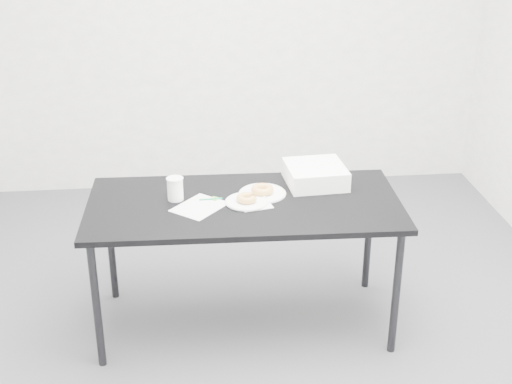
{
  "coord_description": "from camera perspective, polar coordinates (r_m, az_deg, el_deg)",
  "views": [
    {
      "loc": [
        -0.3,
        -3.36,
        2.36
      ],
      "look_at": [
        0.04,
        0.02,
        0.81
      ],
      "focal_mm": 50.0,
      "sensor_mm": 36.0,
      "label": 1
    }
  ],
  "objects": [
    {
      "name": "pen",
      "position": [
        3.78,
        -3.64,
        -0.56
      ],
      "size": [
        0.12,
        0.01,
        0.01
      ],
      "primitive_type": "cylinder",
      "rotation": [
        0.0,
        1.57,
        0.05
      ],
      "color": "#0B8352",
      "rests_on": "scorecard"
    },
    {
      "name": "floor",
      "position": [
        4.12,
        -0.58,
        -10.45
      ],
      "size": [
        4.0,
        4.0,
        0.0
      ],
      "primitive_type": "plane",
      "color": "#48484D",
      "rests_on": "ground"
    },
    {
      "name": "napkin",
      "position": [
        3.73,
        -0.11,
        -0.95
      ],
      "size": [
        0.19,
        0.19,
        0.0
      ],
      "primitive_type": "cube",
      "rotation": [
        0.0,
        0.0,
        0.22
      ],
      "color": "white",
      "rests_on": "table"
    },
    {
      "name": "bakery_box",
      "position": [
        3.97,
        4.77,
        1.41
      ],
      "size": [
        0.34,
        0.34,
        0.11
      ],
      "primitive_type": "cube",
      "rotation": [
        0.0,
        0.0,
        0.07
      ],
      "color": "white",
      "rests_on": "table"
    },
    {
      "name": "coffee_cup",
      "position": [
        3.78,
        -6.48,
        0.26
      ],
      "size": [
        0.08,
        0.08,
        0.13
      ],
      "primitive_type": "cylinder",
      "color": "white",
      "rests_on": "table"
    },
    {
      "name": "plate_near",
      "position": [
        3.75,
        -0.74,
        -0.78
      ],
      "size": [
        0.23,
        0.23,
        0.01
      ],
      "primitive_type": "cylinder",
      "color": "white",
      "rests_on": "napkin"
    },
    {
      "name": "table",
      "position": [
        3.78,
        -0.95,
        -1.6
      ],
      "size": [
        1.67,
        0.82,
        0.75
      ],
      "rotation": [
        0.0,
        0.0,
        -0.03
      ],
      "color": "black",
      "rests_on": "floor"
    },
    {
      "name": "scorecard",
      "position": [
        3.71,
        -4.54,
        -1.19
      ],
      "size": [
        0.33,
        0.33,
        0.0
      ],
      "primitive_type": "cube",
      "rotation": [
        0.0,
        0.0,
        -0.71
      ],
      "color": "white",
      "rests_on": "table"
    },
    {
      "name": "cup_lid",
      "position": [
        4.01,
        4.15,
        0.92
      ],
      "size": [
        0.08,
        0.08,
        0.01
      ],
      "primitive_type": "cylinder",
      "color": "white",
      "rests_on": "table"
    },
    {
      "name": "wall_back",
      "position": [
        5.47,
        -2.63,
        13.82
      ],
      "size": [
        4.0,
        0.02,
        2.7
      ],
      "primitive_type": "cube",
      "color": "white",
      "rests_on": "floor"
    },
    {
      "name": "donut_near",
      "position": [
        3.74,
        -0.75,
        -0.49
      ],
      "size": [
        0.12,
        0.12,
        0.04
      ],
      "primitive_type": "torus",
      "rotation": [
        0.0,
        0.0,
        0.08
      ],
      "color": "gold",
      "rests_on": "plate_near"
    },
    {
      "name": "plate_far",
      "position": [
        3.85,
        0.51,
        -0.12
      ],
      "size": [
        0.26,
        0.26,
        0.01
      ],
      "primitive_type": "cylinder",
      "color": "white",
      "rests_on": "table"
    },
    {
      "name": "donut_far",
      "position": [
        3.84,
        0.52,
        0.2
      ],
      "size": [
        0.14,
        0.14,
        0.04
      ],
      "primitive_type": "torus",
      "rotation": [
        0.0,
        0.0,
        -0.2
      ],
      "color": "gold",
      "rests_on": "plate_far"
    },
    {
      "name": "logo_patch",
      "position": [
        3.79,
        -3.34,
        -0.53
      ],
      "size": [
        0.06,
        0.06,
        0.0
      ],
      "primitive_type": "cube",
      "rotation": [
        0.0,
        0.0,
        -0.71
      ],
      "color": "green",
      "rests_on": "scorecard"
    }
  ]
}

